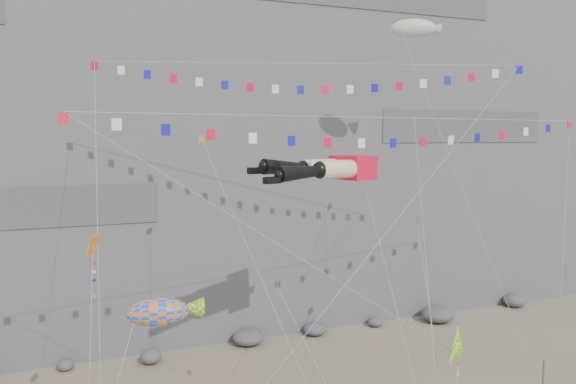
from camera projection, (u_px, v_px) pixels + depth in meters
The scene contains 13 objects.
cliff at pixel (203, 59), 57.57m from camera, with size 80.00×28.00×50.00m, color slate.
talus_boulders at pixel (248, 337), 46.13m from camera, with size 60.00×3.00×1.20m, color #5A5A5F, non-canonical shape.
legs_kite at pixel (326, 169), 32.79m from camera, with size 8.34×13.83×19.59m.
flag_banner_upper at pixel (313, 64), 35.89m from camera, with size 27.39×16.73×28.82m.
flag_banner_lower at pixel (378, 118), 32.21m from camera, with size 33.64×5.75×21.33m.
harlequin_kite at pixel (93, 246), 26.26m from camera, with size 2.00×6.69×13.34m.
fish_windsock at pixel (158, 312), 25.84m from camera, with size 6.43×4.09×10.45m.
delta_kite at pixel (459, 348), 30.33m from camera, with size 5.98×6.43×9.26m.
blimp_windsock at pixel (413, 29), 40.45m from camera, with size 5.36×12.57×27.35m.
small_kite_a at pixel (206, 148), 34.92m from camera, with size 4.27×15.60×22.90m.
small_kite_b at pixel (418, 226), 38.33m from camera, with size 6.22×12.40×17.15m.
small_kite_c at pixel (278, 289), 30.59m from camera, with size 2.65×11.11×13.84m.
small_kite_d at pixel (415, 128), 39.93m from camera, with size 8.61×15.72×25.08m.
Camera 1 is at (-13.35, -25.78, 17.14)m, focal length 35.00 mm.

